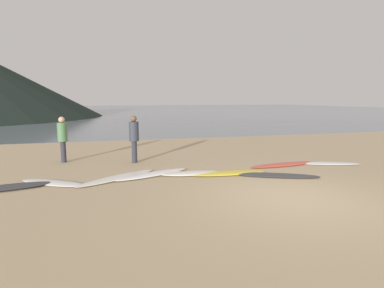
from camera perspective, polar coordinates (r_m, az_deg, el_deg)
The scene contains 13 objects.
ground_plane at distance 16.77m, azimuth -1.12°, elevation 0.05°, with size 120.00×120.00×0.20m, color tan.
ocean_water at distance 67.76m, azimuth -11.94°, elevation 6.11°, with size 140.00×100.00×0.01m, color slate.
surfboard_0 at distance 9.32m, azimuth -31.26°, elevation -6.86°, with size 2.36×0.59×0.10m, color #333338.
surfboard_1 at distance 9.30m, azimuth -24.15°, elevation -6.51°, with size 2.03×0.53×0.07m, color white.
surfboard_2 at distance 9.29m, azimuth -13.51°, elevation -6.01°, with size 2.66×0.52×0.07m, color silver.
surfboard_3 at distance 9.45m, azimuth -7.28°, elevation -5.52°, with size 2.48×0.49×0.10m, color white.
surfboard_4 at distance 9.50m, azimuth -0.05°, elevation -5.38°, with size 1.91×0.56×0.10m, color silver.
surfboard_5 at distance 9.62m, azimuth 6.66°, elevation -5.30°, with size 2.43×0.58×0.08m, color yellow.
surfboard_6 at distance 9.64m, azimuth 15.03°, elevation -5.53°, with size 2.58×0.52×0.08m, color #333338.
surfboard_7 at distance 11.26m, azimuth 16.47°, elevation -3.62°, with size 2.63×0.50×0.08m, color #D84C38.
surfboard_8 at distance 12.00m, azimuth 23.34°, elevation -3.28°, with size 2.38×0.50×0.06m, color white.
person_0 at distance 11.34m, azimuth -10.59°, elevation 1.61°, with size 0.34×0.34×1.71m.
person_1 at distance 12.15m, azimuth -22.66°, elevation 1.43°, with size 0.34×0.34×1.66m.
Camera 1 is at (-4.07, -6.10, 2.28)m, focal length 29.08 mm.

